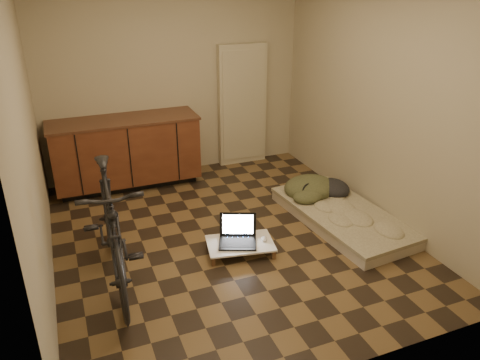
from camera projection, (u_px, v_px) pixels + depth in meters
name	position (u px, v px, depth m)	size (l,w,h in m)	color
room_shell	(227.00, 119.00, 4.45)	(3.50, 4.00, 2.60)	brown
cabinets	(126.00, 152.00, 5.98)	(1.84, 0.62, 0.91)	black
appliance_panel	(242.00, 105.00, 6.60)	(0.70, 0.10, 1.70)	beige
bicycle	(111.00, 222.00, 4.05)	(0.54, 1.85, 1.20)	black
futon	(342.00, 216.00, 5.24)	(0.98, 1.80, 0.15)	#C1B39A
clothing_pile	(317.00, 182.00, 5.59)	(0.68, 0.57, 0.27)	#3F4327
headphones	(308.00, 191.00, 5.48)	(0.23, 0.21, 0.15)	black
lap_desk	(240.00, 244.00, 4.67)	(0.72, 0.54, 0.11)	brown
laptop	(238.00, 237.00, 4.67)	(0.46, 0.44, 0.25)	black
mouse	(264.00, 239.00, 4.70)	(0.06, 0.10, 0.04)	white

